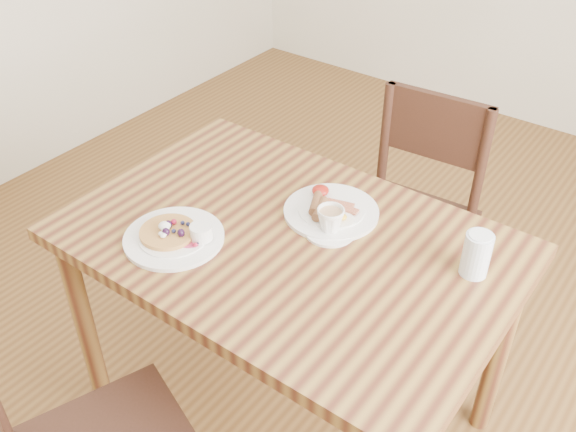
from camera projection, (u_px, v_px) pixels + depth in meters
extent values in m
plane|color=brown|center=(288.00, 409.00, 2.18)|extent=(5.00, 5.00, 0.00)
cube|color=olive|center=(288.00, 243.00, 1.74)|extent=(1.20, 0.80, 0.04)
cylinder|color=olive|center=(85.00, 326.00, 2.01)|extent=(0.06, 0.06, 0.71)
cylinder|color=olive|center=(499.00, 350.00, 1.93)|extent=(0.06, 0.06, 0.71)
cylinder|color=olive|center=(228.00, 221.00, 2.44)|extent=(0.06, 0.06, 0.71)
cube|color=#331A12|center=(404.00, 226.00, 2.26)|extent=(0.45, 0.45, 0.04)
cylinder|color=#331A12|center=(332.00, 286.00, 2.36)|extent=(0.04, 0.04, 0.43)
cylinder|color=#331A12|center=(423.00, 325.00, 2.20)|extent=(0.04, 0.04, 0.43)
cylinder|color=#331A12|center=(375.00, 235.00, 2.60)|extent=(0.04, 0.04, 0.43)
cylinder|color=#331A12|center=(460.00, 266.00, 2.45)|extent=(0.04, 0.04, 0.43)
cylinder|color=#331A12|center=(481.00, 166.00, 2.18)|extent=(0.04, 0.04, 0.43)
cylinder|color=#331A12|center=(385.00, 138.00, 2.33)|extent=(0.04, 0.04, 0.43)
cube|color=#331A12|center=(436.00, 127.00, 2.20)|extent=(0.38, 0.06, 0.24)
cylinder|color=white|center=(174.00, 238.00, 1.72)|extent=(0.27, 0.27, 0.01)
cylinder|color=white|center=(174.00, 236.00, 1.71)|extent=(0.19, 0.19, 0.01)
cylinder|color=#B22D59|center=(190.00, 240.00, 1.69)|extent=(0.07, 0.07, 0.00)
cylinder|color=#C68C47|center=(168.00, 232.00, 1.71)|extent=(0.15, 0.15, 0.01)
ellipsoid|color=white|center=(165.00, 227.00, 1.70)|extent=(0.03, 0.03, 0.02)
ellipsoid|color=white|center=(162.00, 235.00, 1.68)|extent=(0.02, 0.02, 0.01)
cylinder|color=white|center=(201.00, 232.00, 1.69)|extent=(0.06, 0.06, 0.04)
cylinder|color=#591E07|center=(201.00, 227.00, 1.68)|extent=(0.05, 0.05, 0.00)
sphere|color=black|center=(180.00, 229.00, 1.70)|extent=(0.02, 0.02, 0.02)
sphere|color=#1E234C|center=(185.00, 226.00, 1.71)|extent=(0.01, 0.01, 0.01)
sphere|color=#1E234C|center=(184.00, 221.00, 1.73)|extent=(0.01, 0.01, 0.01)
sphere|color=#B21938|center=(174.00, 222.00, 1.73)|extent=(0.02, 0.02, 0.02)
sphere|color=black|center=(167.00, 222.00, 1.72)|extent=(0.02, 0.02, 0.02)
sphere|color=#1E234C|center=(161.00, 228.00, 1.71)|extent=(0.01, 0.01, 0.01)
sphere|color=black|center=(169.00, 230.00, 1.70)|extent=(0.02, 0.02, 0.02)
sphere|color=#1E234C|center=(174.00, 234.00, 1.69)|extent=(0.01, 0.01, 0.01)
sphere|color=#1E234C|center=(179.00, 251.00, 1.65)|extent=(0.01, 0.01, 0.01)
sphere|color=#B21938|center=(193.00, 246.00, 1.67)|extent=(0.01, 0.01, 0.01)
sphere|color=black|center=(202.00, 236.00, 1.69)|extent=(0.02, 0.02, 0.02)
cylinder|color=white|center=(331.00, 211.00, 1.81)|extent=(0.27, 0.27, 0.01)
cylinder|color=white|center=(331.00, 209.00, 1.81)|extent=(0.19, 0.19, 0.01)
cylinder|color=brown|center=(316.00, 203.00, 1.81)|extent=(0.06, 0.10, 0.03)
cylinder|color=brown|center=(320.00, 209.00, 1.79)|extent=(0.06, 0.10, 0.03)
cube|color=maroon|center=(340.00, 204.00, 1.82)|extent=(0.08, 0.04, 0.01)
cube|color=maroon|center=(345.00, 208.00, 1.80)|extent=(0.08, 0.03, 0.01)
cylinder|color=white|center=(342.00, 220.00, 1.76)|extent=(0.07, 0.07, 0.00)
ellipsoid|color=yellow|center=(342.00, 217.00, 1.76)|extent=(0.03, 0.03, 0.01)
ellipsoid|color=#A5190F|center=(320.00, 190.00, 1.86)|extent=(0.05, 0.05, 0.03)
cylinder|color=white|center=(330.00, 231.00, 1.75)|extent=(0.14, 0.14, 0.01)
imported|color=white|center=(330.00, 220.00, 1.72)|extent=(0.11, 0.11, 0.07)
cylinder|color=tan|center=(331.00, 213.00, 1.71)|extent=(0.07, 0.07, 0.00)
cylinder|color=silver|center=(476.00, 255.00, 1.58)|extent=(0.07, 0.07, 0.12)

